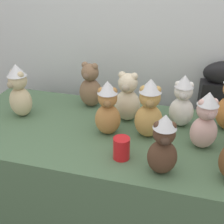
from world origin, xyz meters
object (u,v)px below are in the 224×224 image
(teddy_bear_sand, at_px, (19,91))
(teddy_bear_cream, at_px, (127,98))
(teddy_bear_honey, at_px, (149,109))
(display_table, at_px, (112,185))
(teddy_bear_cocoa, at_px, (163,145))
(party_cup_red, at_px, (121,148))
(instrument_case, at_px, (215,134))
(teddy_bear_caramel, at_px, (108,109))
(teddy_bear_snow, at_px, (182,102))
(teddy_bear_blush, at_px, (205,121))
(teddy_bear_mocha, at_px, (90,86))

(teddy_bear_sand, bearing_deg, teddy_bear_cream, 33.99)
(teddy_bear_sand, distance_m, teddy_bear_honey, 0.78)
(display_table, relative_size, teddy_bear_cocoa, 6.15)
(teddy_bear_sand, bearing_deg, party_cup_red, 2.33)
(instrument_case, distance_m, teddy_bear_caramel, 0.91)
(teddy_bear_snow, relative_size, teddy_bear_blush, 1.00)
(teddy_bear_cocoa, distance_m, teddy_bear_mocha, 0.77)
(instrument_case, relative_size, teddy_bear_honey, 3.24)
(teddy_bear_caramel, relative_size, teddy_bear_cream, 1.03)
(teddy_bear_honey, xyz_separation_m, teddy_bear_cream, (-0.15, 0.15, -0.02))
(teddy_bear_mocha, xyz_separation_m, teddy_bear_honey, (0.42, -0.27, 0.03))
(teddy_bear_mocha, bearing_deg, teddy_bear_sand, -137.62)
(teddy_bear_caramel, distance_m, teddy_bear_cocoa, 0.41)
(teddy_bear_caramel, relative_size, teddy_bear_snow, 1.01)
(teddy_bear_honey, height_order, teddy_bear_snow, teddy_bear_honey)
(instrument_case, relative_size, teddy_bear_caramel, 3.48)
(display_table, height_order, teddy_bear_sand, teddy_bear_sand)
(teddy_bear_sand, relative_size, teddy_bear_honey, 0.99)
(teddy_bear_honey, xyz_separation_m, party_cup_red, (-0.09, -0.23, -0.10))
(teddy_bear_snow, xyz_separation_m, party_cup_red, (-0.24, -0.40, -0.09))
(teddy_bear_cocoa, xyz_separation_m, teddy_bear_honey, (-0.11, 0.29, 0.02))
(teddy_bear_sand, bearing_deg, teddy_bear_honey, 21.13)
(display_table, xyz_separation_m, teddy_bear_sand, (-0.58, 0.04, 0.54))
(teddy_bear_honey, distance_m, teddy_bear_cream, 0.21)
(display_table, xyz_separation_m, party_cup_red, (0.11, -0.23, 0.44))
(teddy_bear_honey, bearing_deg, teddy_bear_caramel, 178.61)
(teddy_bear_mocha, relative_size, teddy_bear_snow, 0.96)
(teddy_bear_mocha, relative_size, teddy_bear_honey, 0.88)
(teddy_bear_snow, bearing_deg, teddy_bear_honey, -137.88)
(teddy_bear_sand, distance_m, teddy_bear_cream, 0.64)
(display_table, relative_size, teddy_bear_mocha, 6.18)
(teddy_bear_caramel, bearing_deg, teddy_bear_cocoa, -52.36)
(instrument_case, relative_size, teddy_bear_snow, 3.50)
(instrument_case, bearing_deg, teddy_bear_cocoa, -116.73)
(teddy_bear_sand, height_order, teddy_bear_blush, teddy_bear_sand)
(display_table, distance_m, teddy_bear_caramel, 0.54)
(party_cup_red, bearing_deg, display_table, 116.18)
(teddy_bear_cream, distance_m, teddy_bear_blush, 0.47)
(display_table, bearing_deg, teddy_bear_cocoa, -42.14)
(teddy_bear_snow, bearing_deg, teddy_bear_sand, -175.77)
(teddy_bear_caramel, relative_size, teddy_bear_cocoa, 1.05)
(teddy_bear_cocoa, height_order, teddy_bear_blush, teddy_bear_blush)
(teddy_bear_cocoa, bearing_deg, party_cup_red, 151.73)
(display_table, relative_size, teddy_bear_cream, 6.04)
(instrument_case, relative_size, teddy_bear_cream, 3.58)
(teddy_bear_mocha, distance_m, teddy_bear_honey, 0.50)
(teddy_bear_cream, bearing_deg, teddy_bear_sand, -167.33)
(teddy_bear_sand, height_order, teddy_bear_cocoa, teddy_bear_sand)
(teddy_bear_caramel, bearing_deg, party_cup_red, -71.91)
(teddy_bear_cream, distance_m, party_cup_red, 0.40)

